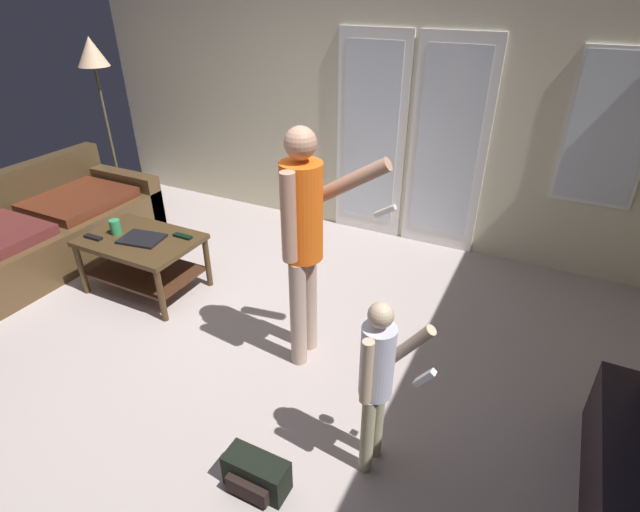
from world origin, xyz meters
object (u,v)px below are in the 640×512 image
object	(u,v)px
person_child	(378,375)
backpack	(256,474)
coffee_table	(142,252)
tv_remote_black	(183,236)
leather_couch	(35,235)
floor_lamp	(94,63)
dvd_remote_slim	(93,237)
person_adult	(304,231)
cup_near_edge	(115,227)
laptop_closed	(142,239)

from	to	relation	value
person_child	backpack	xyz separation A→B (m)	(-0.48, -0.42, -0.54)
coffee_table	tv_remote_black	xyz separation A→B (m)	(0.31, 0.17, 0.15)
leather_couch	floor_lamp	distance (m)	1.92
leather_couch	backpack	size ratio (longest dim) A/B	6.44
dvd_remote_slim	floor_lamp	bearing A→B (deg)	131.01
person_adult	cup_near_edge	xyz separation A→B (m)	(-1.84, 0.10, -0.43)
person_child	tv_remote_black	bearing A→B (deg)	155.61
leather_couch	dvd_remote_slim	size ratio (longest dim) A/B	13.11
person_adult	backpack	bearing A→B (deg)	-76.00
coffee_table	floor_lamp	bearing A→B (deg)	141.92
cup_near_edge	coffee_table	bearing A→B (deg)	6.89
person_adult	person_child	bearing A→B (deg)	-40.24
dvd_remote_slim	cup_near_edge	bearing A→B (deg)	53.71
person_adult	tv_remote_black	bearing A→B (deg)	167.07
leather_couch	person_adult	distance (m)	2.96
leather_couch	cup_near_edge	size ratio (longest dim) A/B	17.76
cup_near_edge	tv_remote_black	distance (m)	0.57
coffee_table	backpack	size ratio (longest dim) A/B	2.72
coffee_table	person_adult	xyz separation A→B (m)	(1.62, -0.13, 0.62)
coffee_table	tv_remote_black	bearing A→B (deg)	28.42
coffee_table	dvd_remote_slim	xyz separation A→B (m)	(-0.33, -0.18, 0.15)
cup_near_edge	leather_couch	bearing A→B (deg)	-176.15
coffee_table	laptop_closed	world-z (taller)	laptop_closed
person_adult	tv_remote_black	distance (m)	1.42
tv_remote_black	laptop_closed	bearing A→B (deg)	-145.66
floor_lamp	backpack	xyz separation A→B (m)	(3.49, -2.45, -1.49)
coffee_table	cup_near_edge	bearing A→B (deg)	-173.11
coffee_table	cup_near_edge	distance (m)	0.30
tv_remote_black	backpack	bearing A→B (deg)	-40.69
floor_lamp	cup_near_edge	bearing A→B (deg)	-42.92
person_adult	tv_remote_black	size ratio (longest dim) A/B	9.63
coffee_table	person_adult	bearing A→B (deg)	-4.65
backpack	cup_near_edge	xyz separation A→B (m)	(-2.10, 1.16, 0.46)
leather_couch	coffee_table	bearing A→B (deg)	4.40
person_adult	floor_lamp	world-z (taller)	floor_lamp
backpack	laptop_closed	size ratio (longest dim) A/B	1.03
leather_couch	floor_lamp	bearing A→B (deg)	104.72
tv_remote_black	dvd_remote_slim	xyz separation A→B (m)	(-0.64, -0.34, 0.00)
coffee_table	cup_near_edge	world-z (taller)	cup_near_edge
leather_couch	laptop_closed	xyz separation A→B (m)	(1.30, 0.08, 0.22)
person_adult	tv_remote_black	xyz separation A→B (m)	(-1.31, 0.30, -0.48)
leather_couch	person_adult	size ratio (longest dim) A/B	1.36
person_child	dvd_remote_slim	world-z (taller)	person_child
tv_remote_black	dvd_remote_slim	size ratio (longest dim) A/B	1.00
dvd_remote_slim	laptop_closed	bearing A→B (deg)	22.73
person_adult	backpack	distance (m)	1.40
backpack	tv_remote_black	size ratio (longest dim) A/B	2.04
person_child	cup_near_edge	distance (m)	2.69
coffee_table	dvd_remote_slim	bearing A→B (deg)	-151.98
cup_near_edge	tv_remote_black	size ratio (longest dim) A/B	0.74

